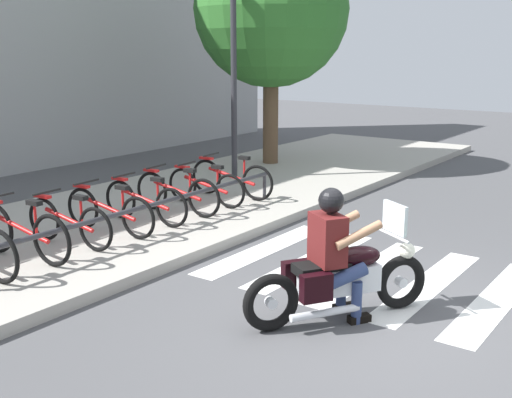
# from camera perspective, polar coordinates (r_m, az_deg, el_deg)

# --- Properties ---
(ground_plane) EXTENTS (48.00, 48.00, 0.00)m
(ground_plane) POSITION_cam_1_polar(r_m,az_deg,el_deg) (6.84, 11.07, -10.85)
(ground_plane) COLOR #4C4C4F
(sidewalk) EXTENTS (24.00, 4.40, 0.15)m
(sidewalk) POSITION_cam_1_polar(r_m,az_deg,el_deg) (9.86, -16.55, -3.13)
(sidewalk) COLOR #A8A399
(sidewalk) RESTS_ON ground
(crosswalk_stripe_1) EXTENTS (2.80, 0.40, 0.01)m
(crosswalk_stripe_1) POSITION_cam_1_polar(r_m,az_deg,el_deg) (7.77, 20.68, -8.46)
(crosswalk_stripe_1) COLOR white
(crosswalk_stripe_1) RESTS_ON ground
(crosswalk_stripe_2) EXTENTS (2.80, 0.40, 0.01)m
(crosswalk_stripe_2) POSITION_cam_1_polar(r_m,az_deg,el_deg) (7.98, 15.11, -7.45)
(crosswalk_stripe_2) COLOR white
(crosswalk_stripe_2) RESTS_ON ground
(crosswalk_stripe_3) EXTENTS (2.80, 0.40, 0.01)m
(crosswalk_stripe_3) POSITION_cam_1_polar(r_m,az_deg,el_deg) (8.27, 9.91, -6.44)
(crosswalk_stripe_3) COLOR white
(crosswalk_stripe_3) RESTS_ON ground
(crosswalk_stripe_4) EXTENTS (2.80, 0.40, 0.01)m
(crosswalk_stripe_4) POSITION_cam_1_polar(r_m,az_deg,el_deg) (8.62, 5.11, -5.46)
(crosswalk_stripe_4) COLOR white
(crosswalk_stripe_4) RESTS_ON ground
(crosswalk_stripe_5) EXTENTS (2.80, 0.40, 0.01)m
(crosswalk_stripe_5) POSITION_cam_1_polar(r_m,az_deg,el_deg) (9.03, 0.73, -4.53)
(crosswalk_stripe_5) COLOR white
(crosswalk_stripe_5) RESTS_ON ground
(motorcycle) EXTENTS (1.87, 1.24, 1.19)m
(motorcycle) POSITION_cam_1_polar(r_m,az_deg,el_deg) (6.71, 7.56, -7.05)
(motorcycle) COLOR black
(motorcycle) RESTS_ON ground
(rider) EXTENTS (0.77, 0.73, 1.42)m
(rider) POSITION_cam_1_polar(r_m,az_deg,el_deg) (6.56, 7.03, -4.17)
(rider) COLOR #591919
(rider) RESTS_ON ground
(bicycle_1) EXTENTS (0.48, 1.72, 0.80)m
(bicycle_1) POSITION_cam_1_polar(r_m,az_deg,el_deg) (8.57, -20.17, -2.79)
(bicycle_1) COLOR black
(bicycle_1) RESTS_ON sidewalk
(bicycle_2) EXTENTS (0.48, 1.59, 0.73)m
(bicycle_2) POSITION_cam_1_polar(r_m,az_deg,el_deg) (8.98, -16.41, -1.98)
(bicycle_2) COLOR black
(bicycle_2) RESTS_ON sidewalk
(bicycle_3) EXTENTS (0.48, 1.69, 0.75)m
(bicycle_3) POSITION_cam_1_polar(r_m,az_deg,el_deg) (9.41, -13.00, -1.04)
(bicycle_3) COLOR black
(bicycle_3) RESTS_ON sidewalk
(bicycle_4) EXTENTS (0.48, 1.63, 0.74)m
(bicycle_4) POSITION_cam_1_polar(r_m,az_deg,el_deg) (9.88, -9.90, -0.23)
(bicycle_4) COLOR black
(bicycle_4) RESTS_ON sidewalk
(bicycle_5) EXTENTS (0.48, 1.69, 0.77)m
(bicycle_5) POSITION_cam_1_polar(r_m,az_deg,el_deg) (10.38, -7.09, 0.57)
(bicycle_5) COLOR black
(bicycle_5) RESTS_ON sidewalk
(bicycle_6) EXTENTS (0.48, 1.58, 0.71)m
(bicycle_6) POSITION_cam_1_polar(r_m,az_deg,el_deg) (10.91, -4.54, 1.15)
(bicycle_6) COLOR black
(bicycle_6) RESTS_ON sidewalk
(bicycle_7) EXTENTS (0.48, 1.73, 0.77)m
(bicycle_7) POSITION_cam_1_polar(r_m,az_deg,el_deg) (11.45, -2.23, 1.87)
(bicycle_7) COLOR black
(bicycle_7) RESTS_ON sidewalk
(bike_rack) EXTENTS (5.62, 0.07, 0.49)m
(bike_rack) POSITION_cam_1_polar(r_m,az_deg,el_deg) (9.24, -9.08, -0.60)
(bike_rack) COLOR #333338
(bike_rack) RESTS_ON sidewalk
(street_lamp) EXTENTS (0.28, 0.28, 4.08)m
(street_lamp) POSITION_cam_1_polar(r_m,az_deg,el_deg) (13.04, -2.01, 12.07)
(street_lamp) COLOR #2D2D33
(street_lamp) RESTS_ON ground
(tree_near_rack) EXTENTS (3.48, 3.48, 5.38)m
(tree_near_rack) POSITION_cam_1_polar(r_m,az_deg,el_deg) (14.84, 1.37, 16.58)
(tree_near_rack) COLOR brown
(tree_near_rack) RESTS_ON ground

